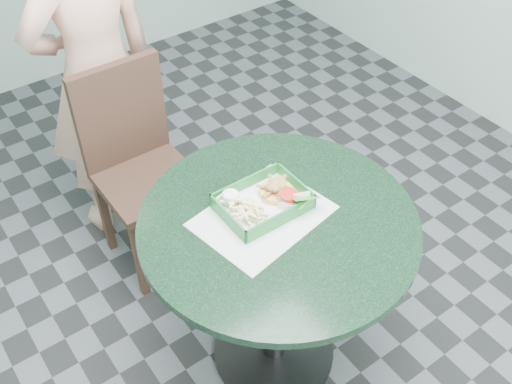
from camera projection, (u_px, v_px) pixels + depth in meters
floor at (274, 351)px, 2.44m from camera, size 4.00×5.00×0.02m
cafe_table at (277, 259)px, 2.04m from camera, size 0.91×0.91×0.75m
dining_chair at (137, 157)px, 2.51m from camera, size 0.39×0.39×0.93m
diner_person at (96, 63)px, 2.45m from camera, size 0.66×0.48×1.70m
placemat at (262, 220)px, 1.94m from camera, size 0.46×0.38×0.00m
food_basket at (263, 209)px, 1.95m from camera, size 0.28×0.20×0.06m
crab_sandwich at (276, 191)px, 1.97m from camera, size 0.11×0.11×0.07m
fries_pile at (247, 210)px, 1.92m from camera, size 0.14×0.14×0.04m
sauce_ramekin at (231, 201)px, 1.93m from camera, size 0.05×0.05×0.03m
garnish_cup at (292, 203)px, 1.94m from camera, size 0.11×0.11×0.04m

